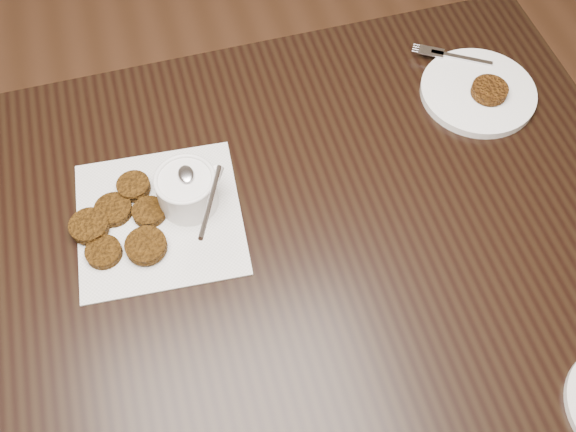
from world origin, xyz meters
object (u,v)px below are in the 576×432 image
at_px(napkin, 160,218).
at_px(table, 244,341).
at_px(sauce_ramekin, 184,178).
at_px(plate_with_patty, 479,89).

bearing_deg(napkin, table, -48.12).
bearing_deg(sauce_ramekin, plate_with_patty, 9.08).
distance_m(napkin, plate_with_patty, 0.65).
relative_size(napkin, sauce_ramekin, 1.98).
xyz_separation_m(napkin, sauce_ramekin, (0.06, 0.02, 0.07)).
bearing_deg(table, sauce_ramekin, 108.30).
xyz_separation_m(sauce_ramekin, plate_with_patty, (0.58, 0.09, -0.06)).
relative_size(napkin, plate_with_patty, 1.25).
height_order(table, sauce_ramekin, sauce_ramekin).
bearing_deg(sauce_ramekin, napkin, -162.65).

